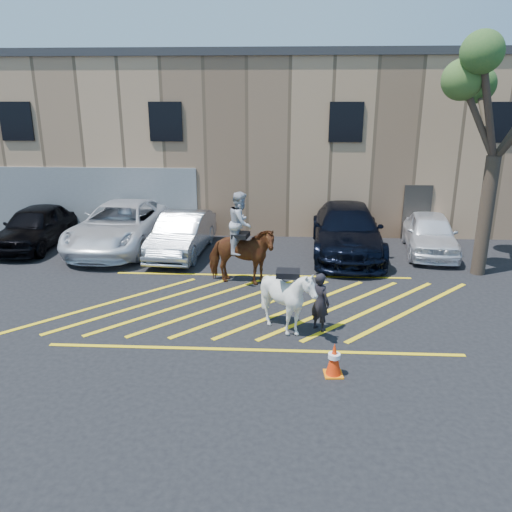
# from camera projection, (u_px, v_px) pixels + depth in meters

# --- Properties ---
(ground) EXTENTS (90.00, 90.00, 0.00)m
(ground) POSITION_uv_depth(u_px,v_px,m) (259.00, 302.00, 14.03)
(ground) COLOR black
(ground) RESTS_ON ground
(car_black_suv) EXTENTS (1.87, 4.65, 1.58)m
(car_black_suv) POSITION_uv_depth(u_px,v_px,m) (36.00, 226.00, 19.08)
(car_black_suv) COLOR black
(car_black_suv) RESTS_ON ground
(car_white_pickup) EXTENTS (3.10, 6.25, 1.70)m
(car_white_pickup) POSITION_uv_depth(u_px,v_px,m) (121.00, 226.00, 18.95)
(car_white_pickup) COLOR white
(car_white_pickup) RESTS_ON ground
(car_silver_sedan) EXTENTS (1.93, 4.66, 1.50)m
(car_silver_sedan) POSITION_uv_depth(u_px,v_px,m) (182.00, 234.00, 18.18)
(car_silver_sedan) COLOR #979CA5
(car_silver_sedan) RESTS_ON ground
(car_blue_suv) EXTENTS (2.73, 6.11, 1.74)m
(car_blue_suv) POSITION_uv_depth(u_px,v_px,m) (347.00, 230.00, 18.21)
(car_blue_suv) COLOR black
(car_blue_suv) RESTS_ON ground
(car_white_suv) EXTENTS (2.30, 4.49, 1.46)m
(car_white_suv) POSITION_uv_depth(u_px,v_px,m) (430.00, 233.00, 18.34)
(car_white_suv) COLOR white
(car_white_suv) RESTS_ON ground
(handler) EXTENTS (0.63, 0.63, 1.48)m
(handler) POSITION_uv_depth(u_px,v_px,m) (320.00, 302.00, 12.16)
(handler) COLOR black
(handler) RESTS_ON ground
(warehouse) EXTENTS (32.42, 10.20, 7.30)m
(warehouse) POSITION_uv_depth(u_px,v_px,m) (271.00, 137.00, 24.34)
(warehouse) COLOR tan
(warehouse) RESTS_ON ground
(hatching_zone) EXTENTS (12.60, 5.12, 0.01)m
(hatching_zone) POSITION_uv_depth(u_px,v_px,m) (259.00, 306.00, 13.75)
(hatching_zone) COLOR yellow
(hatching_zone) RESTS_ON ground
(mounted_bay) EXTENTS (2.31, 1.34, 2.87)m
(mounted_bay) POSITION_uv_depth(u_px,v_px,m) (241.00, 248.00, 15.08)
(mounted_bay) COLOR brown
(mounted_bay) RESTS_ON ground
(saddled_white) EXTENTS (1.43, 1.60, 1.72)m
(saddled_white) POSITION_uv_depth(u_px,v_px,m) (288.00, 299.00, 11.98)
(saddled_white) COLOR white
(saddled_white) RESTS_ON ground
(traffic_cone) EXTENTS (0.41, 0.41, 0.73)m
(traffic_cone) POSITION_uv_depth(u_px,v_px,m) (334.00, 359.00, 10.25)
(traffic_cone) COLOR orange
(traffic_cone) RESTS_ON ground
(tree) EXTENTS (3.99, 4.37, 7.31)m
(tree) POSITION_uv_depth(u_px,v_px,m) (503.00, 91.00, 14.61)
(tree) COLOR #4A3C2D
(tree) RESTS_ON ground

